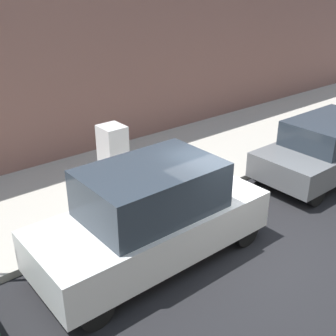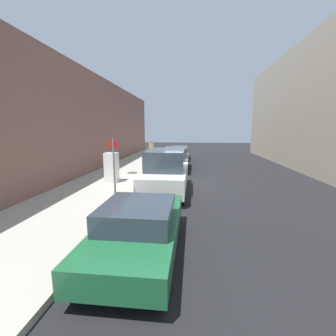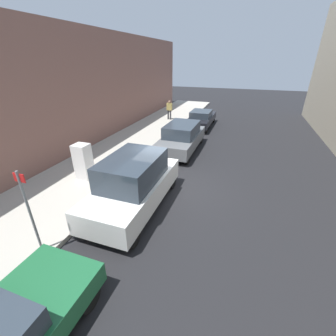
# 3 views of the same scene
# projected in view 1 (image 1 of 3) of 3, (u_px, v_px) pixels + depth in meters

# --- Properties ---
(ground_plane) EXTENTS (80.00, 80.00, 0.00)m
(ground_plane) POSITION_uv_depth(u_px,v_px,m) (242.00, 245.00, 9.29)
(ground_plane) COLOR black
(sidewalk_slab) EXTENTS (4.45, 44.00, 0.17)m
(sidewalk_slab) POSITION_uv_depth(u_px,v_px,m) (130.00, 176.00, 12.30)
(sidewalk_slab) COLOR #B2ADA0
(sidewalk_slab) RESTS_ON ground
(building_facade_near) EXTENTS (2.31, 39.60, 7.04)m
(building_facade_near) POSITION_uv_depth(u_px,v_px,m) (65.00, 41.00, 13.23)
(building_facade_near) COLOR #7F564C
(building_facade_near) RESTS_ON ground
(discarded_refrigerator) EXTENTS (0.68, 0.62, 1.66)m
(discarded_refrigerator) POSITION_uv_depth(u_px,v_px,m) (113.00, 155.00, 11.37)
(discarded_refrigerator) COLOR white
(discarded_refrigerator) RESTS_ON sidewalk_slab
(manhole_cover) EXTENTS (0.70, 0.70, 0.02)m
(manhole_cover) POSITION_uv_depth(u_px,v_px,m) (197.00, 162.00, 12.97)
(manhole_cover) COLOR #47443F
(manhole_cover) RESTS_ON sidewalk_slab
(fire_hydrant) EXTENTS (0.22, 0.22, 0.82)m
(fire_hydrant) POSITION_uv_depth(u_px,v_px,m) (316.00, 127.00, 14.72)
(fire_hydrant) COLOR red
(fire_hydrant) RESTS_ON sidewalk_slab
(parked_van_white) EXTENTS (2.02, 4.91, 2.12)m
(parked_van_white) POSITION_uv_depth(u_px,v_px,m) (152.00, 216.00, 8.44)
(parked_van_white) COLOR silver
(parked_van_white) RESTS_ON ground
(parked_suv_gray) EXTENTS (1.98, 4.88, 1.72)m
(parked_suv_gray) POSITION_uv_depth(u_px,v_px,m) (329.00, 147.00, 12.23)
(parked_suv_gray) COLOR slate
(parked_suv_gray) RESTS_ON ground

